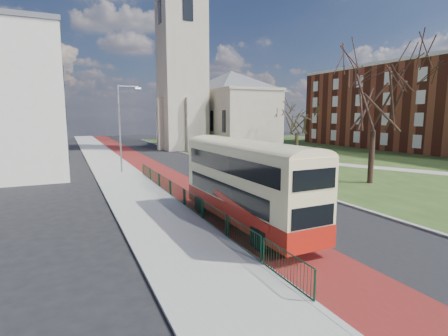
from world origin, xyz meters
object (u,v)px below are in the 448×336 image
winter_tree_far (297,116)px  litter_bin (321,176)px  bus (246,180)px  winter_tree_near (376,88)px  streetlamp (121,124)px

winter_tree_far → litter_bin: bearing=-120.2°
bus → winter_tree_near: size_ratio=0.91×
streetlamp → litter_bin: bearing=-39.7°
litter_bin → streetlamp: bearing=140.3°
streetlamp → winter_tree_near: 21.92m
winter_tree_near → litter_bin: 7.93m
streetlamp → winter_tree_far: streetlamp is taller
streetlamp → litter_bin: (13.77, -11.43, -4.01)m
bus → winter_tree_near: winter_tree_near is taller
bus → winter_tree_near: (14.19, 5.52, 5.17)m
winter_tree_near → streetlamp: bearing=142.3°
streetlamp → bus: 19.18m
winter_tree_near → litter_bin: bearing=151.4°
litter_bin → winter_tree_near: bearing=-28.6°
bus → winter_tree_near: 16.08m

